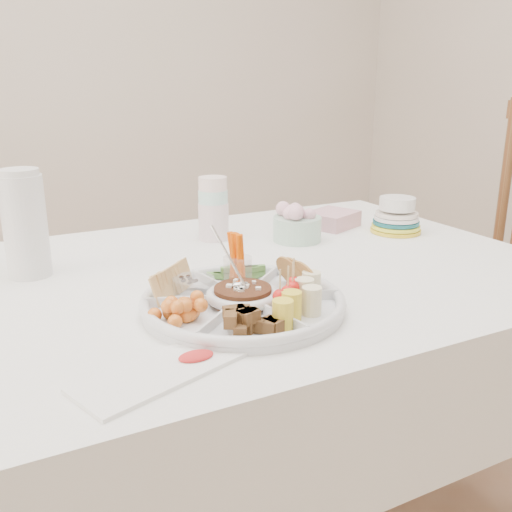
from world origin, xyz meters
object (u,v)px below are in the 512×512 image
dining_table (231,416)px  party_tray (243,299)px  plate_stack (396,217)px  chair (501,270)px  thermos (25,223)px

dining_table → party_tray: (-0.07, -0.22, 0.40)m
plate_stack → dining_table: bearing=-170.3°
chair → thermos: chair is taller
plate_stack → chair: bearing=2.8°
dining_table → thermos: (-0.40, 0.18, 0.50)m
dining_table → thermos: bearing=155.8°
party_tray → plate_stack: size_ratio=2.66×
dining_table → chair: size_ratio=1.36×
dining_table → plate_stack: bearing=9.7°
chair → thermos: size_ratio=4.61×
party_tray → plate_stack: (0.64, 0.32, 0.02)m
chair → party_tray: (-1.14, -0.34, 0.22)m
party_tray → thermos: bearing=129.7°
party_tray → plate_stack: plate_stack is taller
thermos → plate_stack: 0.98m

